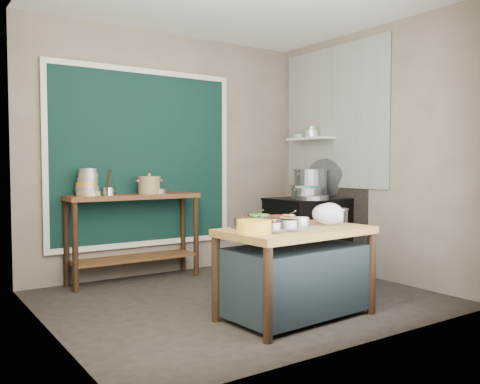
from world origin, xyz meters
TOP-DOWN VIEW (x-y plane):
  - floor at (0.00, 0.00)m, footprint 3.50×3.00m
  - back_wall at (0.00, 1.51)m, footprint 3.50×0.02m
  - left_wall at (-1.76, 0.00)m, footprint 0.02×3.00m
  - right_wall at (1.76, 0.00)m, footprint 0.02×3.00m
  - curtain_panel at (-0.35, 1.47)m, footprint 2.10×0.02m
  - curtain_frame at (-0.35, 1.46)m, footprint 2.22×0.03m
  - tile_panel at (1.74, 0.55)m, footprint 0.02×1.70m
  - soot_patch at (1.74, 0.65)m, footprint 0.01×1.30m
  - wall_shelf at (1.63, 0.85)m, footprint 0.22×0.70m
  - prep_table at (0.04, -0.75)m, footprint 1.30×0.80m
  - back_counter at (-0.55, 1.28)m, footprint 1.45×0.40m
  - stove_block at (1.35, 0.55)m, footprint 0.90×0.68m
  - stove_top at (1.35, 0.55)m, footprint 0.92×0.69m
  - condiment_tray at (-0.16, -0.70)m, footprint 0.59×0.43m
  - condiment_bowls at (-0.18, -0.68)m, footprint 0.64×0.52m
  - yellow_basin at (-0.46, -0.84)m, footprint 0.27×0.27m
  - saucepan at (0.62, -0.62)m, footprint 0.30×0.30m
  - plastic_bag_a at (0.40, -0.76)m, footprint 0.29×0.26m
  - plastic_bag_b at (0.44, -0.66)m, footprint 0.28×0.26m
  - bowl_stack at (-1.05, 1.29)m, footprint 0.25×0.25m
  - utensil_cup at (-0.84, 1.23)m, footprint 0.17×0.17m
  - ceramic_crock at (-0.38, 1.25)m, footprint 0.27×0.27m
  - wide_bowl at (-0.27, 1.26)m, footprint 0.30×0.30m
  - stock_pot at (1.47, 0.67)m, footprint 0.45×0.45m
  - pot_lid at (1.65, 0.61)m, footprint 0.29×0.48m
  - steamer at (1.25, 0.48)m, footprint 0.42×0.42m
  - green_cloth at (1.25, 0.48)m, footprint 0.29×0.26m
  - shallow_pan at (1.17, 0.30)m, footprint 0.44×0.44m
  - shelf_bowl_stack at (1.63, 0.83)m, footprint 0.17×0.17m
  - shelf_bowl_green at (1.63, 1.07)m, footprint 0.17×0.17m

SIDE VIEW (x-z plane):
  - floor at x=0.00m, z-range -0.02..0.00m
  - prep_table at x=0.04m, z-range 0.00..0.75m
  - stove_block at x=1.35m, z-range 0.00..0.85m
  - back_counter at x=-0.55m, z-range 0.00..0.95m
  - soot_patch at x=1.74m, z-range 0.05..1.35m
  - condiment_tray at x=-0.16m, z-range 0.75..0.78m
  - yellow_basin at x=-0.46m, z-range 0.75..0.85m
  - condiment_bowls at x=-0.18m, z-range 0.77..0.85m
  - saucepan at x=0.62m, z-range 0.75..0.88m
  - plastic_bag_b at x=0.44m, z-range 0.75..0.93m
  - plastic_bag_a at x=0.40m, z-range 0.75..0.94m
  - stove_top at x=1.35m, z-range 0.85..0.88m
  - shallow_pan at x=1.17m, z-range 0.88..0.93m
  - steamer at x=1.25m, z-range 0.88..1.01m
  - wide_bowl at x=-0.27m, z-range 0.95..1.01m
  - utensil_cup at x=-0.84m, z-range 0.95..1.03m
  - green_cloth at x=1.25m, z-range 1.01..1.03m
  - ceramic_crock at x=-0.38m, z-range 0.95..1.12m
  - stock_pot at x=1.47m, z-range 0.88..1.22m
  - bowl_stack at x=-1.05m, z-range 0.93..1.22m
  - pot_lid at x=1.65m, z-range 0.88..1.34m
  - curtain_panel at x=-0.35m, z-range 0.40..2.30m
  - curtain_frame at x=-0.35m, z-range 0.34..2.36m
  - back_wall at x=0.00m, z-range 0.00..2.80m
  - left_wall at x=-1.76m, z-range 0.00..2.80m
  - right_wall at x=1.76m, z-range 0.00..2.80m
  - wall_shelf at x=1.63m, z-range 1.59..1.61m
  - shelf_bowl_green at x=1.63m, z-range 1.61..1.67m
  - shelf_bowl_stack at x=1.63m, z-range 1.61..1.74m
  - tile_panel at x=1.74m, z-range 1.00..2.70m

